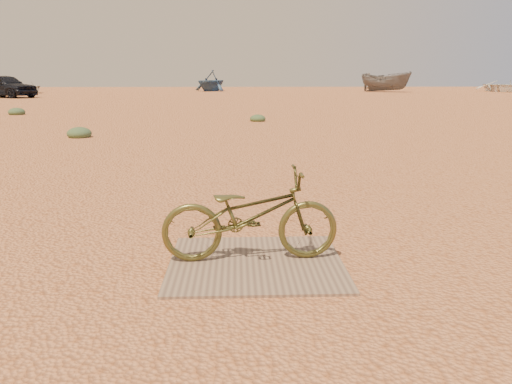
{
  "coord_description": "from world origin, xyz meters",
  "views": [
    {
      "loc": [
        0.39,
        -4.03,
        1.54
      ],
      "look_at": [
        0.54,
        -0.13,
        0.62
      ],
      "focal_mm": 35.0,
      "sensor_mm": 36.0,
      "label": 1
    }
  ],
  "objects_px": {
    "car": "(5,86)",
    "boat_far_left": "(211,81)",
    "boat_far_right": "(503,86)",
    "plywood_board": "(256,263)",
    "bicycle": "(250,215)",
    "boat_mid_right": "(386,82)",
    "boat_near_left": "(25,87)"
  },
  "relations": [
    {
      "from": "car",
      "to": "boat_far_left",
      "type": "xyz_separation_m",
      "value": [
        13.28,
        12.56,
        0.19
      ]
    },
    {
      "from": "boat_far_left",
      "to": "boat_far_right",
      "type": "distance_m",
      "value": 26.6
    },
    {
      "from": "plywood_board",
      "to": "bicycle",
      "type": "distance_m",
      "value": 0.4
    },
    {
      "from": "plywood_board",
      "to": "boat_far_right",
      "type": "bearing_deg",
      "value": 59.84
    },
    {
      "from": "bicycle",
      "to": "boat_mid_right",
      "type": "relative_size",
      "value": 0.32
    },
    {
      "from": "boat_mid_right",
      "to": "bicycle",
      "type": "bearing_deg",
      "value": -161.19
    },
    {
      "from": "boat_far_right",
      "to": "boat_far_left",
      "type": "bearing_deg",
      "value": 174.8
    },
    {
      "from": "boat_far_left",
      "to": "boat_far_right",
      "type": "height_order",
      "value": "boat_far_left"
    },
    {
      "from": "plywood_board",
      "to": "bicycle",
      "type": "relative_size",
      "value": 0.98
    },
    {
      "from": "boat_far_left",
      "to": "boat_mid_right",
      "type": "xyz_separation_m",
      "value": [
        15.67,
        -2.59,
        -0.08
      ]
    },
    {
      "from": "boat_far_left",
      "to": "boat_far_right",
      "type": "xyz_separation_m",
      "value": [
        26.49,
        -2.39,
        -0.46
      ]
    },
    {
      "from": "boat_near_left",
      "to": "boat_far_right",
      "type": "bearing_deg",
      "value": -42.03
    },
    {
      "from": "boat_mid_right",
      "to": "boat_far_right",
      "type": "relative_size",
      "value": 0.94
    },
    {
      "from": "car",
      "to": "boat_near_left",
      "type": "height_order",
      "value": "car"
    },
    {
      "from": "car",
      "to": "boat_far_left",
      "type": "bearing_deg",
      "value": -20.45
    },
    {
      "from": "bicycle",
      "to": "boat_far_right",
      "type": "distance_m",
      "value": 47.75
    },
    {
      "from": "boat_far_right",
      "to": "boat_near_left",
      "type": "bearing_deg",
      "value": -178.09
    },
    {
      "from": "bicycle",
      "to": "car",
      "type": "bearing_deg",
      "value": 23.95
    },
    {
      "from": "boat_mid_right",
      "to": "boat_far_right",
      "type": "distance_m",
      "value": 10.83
    },
    {
      "from": "boat_near_left",
      "to": "boat_far_right",
      "type": "xyz_separation_m",
      "value": [
        42.02,
        1.44,
        0.04
      ]
    },
    {
      "from": "bicycle",
      "to": "boat_near_left",
      "type": "relative_size",
      "value": 0.32
    },
    {
      "from": "plywood_board",
      "to": "boat_far_right",
      "type": "xyz_separation_m",
      "value": [
        24.01,
        41.32,
        0.5
      ]
    },
    {
      "from": "plywood_board",
      "to": "boat_far_right",
      "type": "distance_m",
      "value": 47.79
    },
    {
      "from": "plywood_board",
      "to": "car",
      "type": "height_order",
      "value": "car"
    },
    {
      "from": "car",
      "to": "boat_mid_right",
      "type": "height_order",
      "value": "boat_mid_right"
    },
    {
      "from": "plywood_board",
      "to": "boat_far_left",
      "type": "distance_m",
      "value": 43.79
    },
    {
      "from": "plywood_board",
      "to": "boat_mid_right",
      "type": "height_order",
      "value": "boat_mid_right"
    },
    {
      "from": "boat_near_left",
      "to": "boat_mid_right",
      "type": "relative_size",
      "value": 0.99
    },
    {
      "from": "car",
      "to": "boat_far_right",
      "type": "xyz_separation_m",
      "value": [
        39.77,
        10.17,
        -0.27
      ]
    },
    {
      "from": "plywood_board",
      "to": "car",
      "type": "bearing_deg",
      "value": 116.84
    },
    {
      "from": "bicycle",
      "to": "car",
      "type": "height_order",
      "value": "car"
    },
    {
      "from": "boat_mid_right",
      "to": "boat_far_right",
      "type": "bearing_deg",
      "value": -52.25
    }
  ]
}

